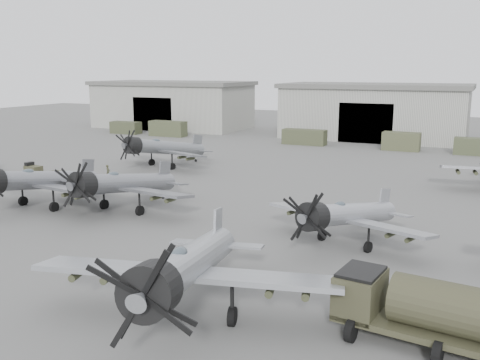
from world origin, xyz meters
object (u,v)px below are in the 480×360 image
(aircraft_near_1, at_px, (184,268))
(tug_trailer, at_px, (42,172))
(aircraft_mid_1, at_px, (119,184))
(aircraft_far_0, at_px, (160,148))
(aircraft_mid_2, at_px, (344,215))
(fuel_tanker, at_px, (427,308))
(aircraft_extra_700, at_px, (35,181))
(ground_crew, at_px, (108,172))

(aircraft_near_1, distance_m, tug_trailer, 37.56)
(aircraft_mid_1, height_order, aircraft_far_0, aircraft_far_0)
(aircraft_mid_2, distance_m, fuel_tanker, 12.47)
(tug_trailer, bearing_deg, aircraft_near_1, -28.08)
(aircraft_mid_1, bearing_deg, aircraft_far_0, 119.93)
(aircraft_far_0, bearing_deg, fuel_tanker, -23.72)
(aircraft_mid_1, relative_size, fuel_tanker, 1.61)
(aircraft_far_0, bearing_deg, aircraft_near_1, -36.27)
(fuel_tanker, bearing_deg, aircraft_mid_2, 126.40)
(aircraft_extra_700, bearing_deg, tug_trailer, 139.16)
(ground_crew, bearing_deg, aircraft_mid_2, -128.63)
(aircraft_far_0, relative_size, aircraft_extra_700, 1.00)
(aircraft_near_1, height_order, aircraft_mid_2, aircraft_near_1)
(aircraft_near_1, relative_size, aircraft_far_0, 1.12)
(aircraft_mid_2, bearing_deg, aircraft_far_0, 162.98)
(aircraft_extra_700, height_order, tug_trailer, aircraft_extra_700)
(aircraft_mid_1, height_order, fuel_tanker, aircraft_mid_1)
(aircraft_mid_2, height_order, tug_trailer, aircraft_mid_2)
(fuel_tanker, bearing_deg, aircraft_extra_700, 169.64)
(aircraft_extra_700, xyz_separation_m, ground_crew, (-2.13, 11.65, -1.50))
(aircraft_mid_1, xyz_separation_m, fuel_tanker, (23.99, -11.64, -0.60))
(fuel_tanker, xyz_separation_m, ground_crew, (-32.93, 21.39, -0.90))
(aircraft_near_1, height_order, aircraft_mid_1, aircraft_near_1)
(aircraft_mid_2, bearing_deg, aircraft_near_1, -87.48)
(aircraft_mid_1, distance_m, fuel_tanker, 26.68)
(aircraft_mid_2, bearing_deg, tug_trailer, -176.02)
(aircraft_mid_1, xyz_separation_m, tug_trailer, (-16.22, 8.17, -1.76))
(aircraft_extra_700, relative_size, tug_trailer, 1.83)
(aircraft_mid_1, distance_m, aircraft_far_0, 19.33)
(aircraft_near_1, height_order, aircraft_extra_700, aircraft_near_1)
(aircraft_mid_2, xyz_separation_m, ground_crew, (-26.85, 10.51, -1.30))
(fuel_tanker, xyz_separation_m, tug_trailer, (-40.21, 19.81, -1.15))
(aircraft_near_1, distance_m, aircraft_extra_700, 24.12)
(aircraft_mid_1, xyz_separation_m, aircraft_mid_2, (17.91, -0.77, -0.20))
(fuel_tanker, distance_m, ground_crew, 39.28)
(aircraft_near_1, relative_size, aircraft_extra_700, 1.12)
(aircraft_mid_2, distance_m, ground_crew, 28.86)
(aircraft_far_0, distance_m, tug_trailer, 12.83)
(aircraft_far_0, xyz_separation_m, aircraft_extra_700, (0.99, -19.59, -0.01))
(aircraft_near_1, distance_m, ground_crew, 33.07)
(aircraft_far_0, distance_m, ground_crew, 8.16)
(fuel_tanker, height_order, tug_trailer, fuel_tanker)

